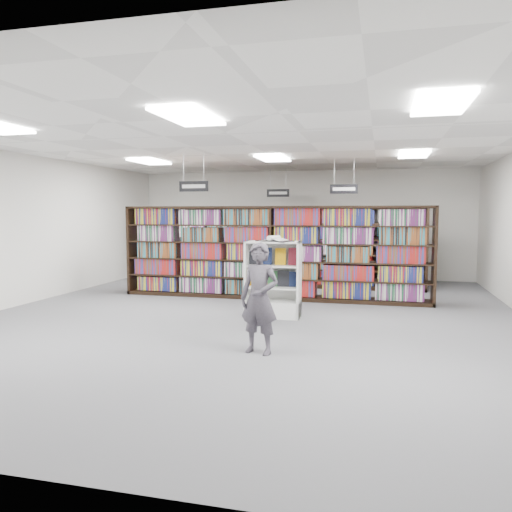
% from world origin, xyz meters
% --- Properties ---
extents(floor, '(12.00, 12.00, 0.00)m').
position_xyz_m(floor, '(0.00, 0.00, 0.00)').
color(floor, '#515156').
rests_on(floor, ground).
extents(ceiling, '(10.00, 12.00, 0.10)m').
position_xyz_m(ceiling, '(0.00, 0.00, 3.20)').
color(ceiling, white).
rests_on(ceiling, wall_back).
extents(wall_back, '(10.00, 0.10, 3.20)m').
position_xyz_m(wall_back, '(0.00, 6.00, 1.60)').
color(wall_back, silver).
rests_on(wall_back, ground).
extents(wall_front, '(10.00, 0.10, 3.20)m').
position_xyz_m(wall_front, '(0.00, -6.00, 1.60)').
color(wall_front, silver).
rests_on(wall_front, ground).
extents(wall_left, '(0.10, 12.00, 3.20)m').
position_xyz_m(wall_left, '(-5.00, 0.00, 1.60)').
color(wall_left, silver).
rests_on(wall_left, ground).
extents(bookshelf_row_near, '(7.00, 0.60, 2.10)m').
position_xyz_m(bookshelf_row_near, '(0.00, 2.00, 1.05)').
color(bookshelf_row_near, black).
rests_on(bookshelf_row_near, floor).
extents(bookshelf_row_mid, '(7.00, 0.60, 2.10)m').
position_xyz_m(bookshelf_row_mid, '(0.00, 4.00, 1.05)').
color(bookshelf_row_mid, black).
rests_on(bookshelf_row_mid, floor).
extents(bookshelf_row_far, '(7.00, 0.60, 2.10)m').
position_xyz_m(bookshelf_row_far, '(0.00, 5.70, 1.05)').
color(bookshelf_row_far, black).
rests_on(bookshelf_row_far, floor).
extents(aisle_sign_left, '(0.65, 0.02, 0.80)m').
position_xyz_m(aisle_sign_left, '(-1.50, 1.00, 2.53)').
color(aisle_sign_left, '#B2B2B7').
rests_on(aisle_sign_left, ceiling).
extents(aisle_sign_right, '(0.65, 0.02, 0.80)m').
position_xyz_m(aisle_sign_right, '(1.50, 3.00, 2.53)').
color(aisle_sign_right, '#B2B2B7').
rests_on(aisle_sign_right, ceiling).
extents(aisle_sign_center, '(0.65, 0.02, 0.80)m').
position_xyz_m(aisle_sign_center, '(-0.50, 5.00, 2.53)').
color(aisle_sign_center, '#B2B2B7').
rests_on(aisle_sign_center, ceiling).
extents(troffer_front_center, '(0.60, 1.20, 0.04)m').
position_xyz_m(troffer_front_center, '(0.00, -3.00, 3.16)').
color(troffer_front_center, white).
rests_on(troffer_front_center, ceiling).
extents(troffer_front_right, '(0.60, 1.20, 0.04)m').
position_xyz_m(troffer_front_right, '(3.00, -3.00, 3.16)').
color(troffer_front_right, white).
rests_on(troffer_front_right, ceiling).
extents(troffer_back_left, '(0.60, 1.20, 0.04)m').
position_xyz_m(troffer_back_left, '(-3.00, 2.00, 3.16)').
color(troffer_back_left, white).
rests_on(troffer_back_left, ceiling).
extents(troffer_back_center, '(0.60, 1.20, 0.04)m').
position_xyz_m(troffer_back_center, '(0.00, 2.00, 3.16)').
color(troffer_back_center, white).
rests_on(troffer_back_center, ceiling).
extents(troffer_back_right, '(0.60, 1.20, 0.04)m').
position_xyz_m(troffer_back_right, '(3.00, 2.00, 3.16)').
color(troffer_back_right, white).
rests_on(troffer_back_right, ceiling).
extents(endcap_display, '(1.04, 0.55, 1.42)m').
position_xyz_m(endcap_display, '(0.43, 0.07, 0.48)').
color(endcap_display, white).
rests_on(endcap_display, floor).
extents(open_book, '(0.72, 0.58, 0.13)m').
position_xyz_m(open_book, '(0.46, 0.02, 1.45)').
color(open_book, black).
rests_on(open_book, endcap_display).
extents(shopper, '(0.64, 0.49, 1.55)m').
position_xyz_m(shopper, '(0.77, -2.39, 0.77)').
color(shopper, '#47434C').
rests_on(shopper, floor).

